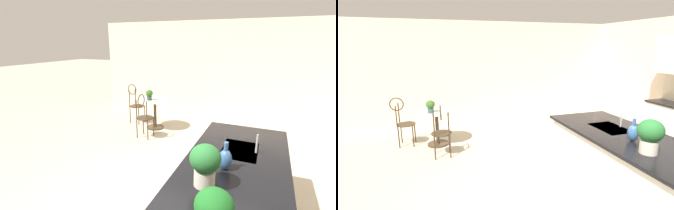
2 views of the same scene
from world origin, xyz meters
TOP-DOWN VIEW (x-y plane):
  - ground_plane at (0.00, 0.00)m, footprint 40.00×40.00m
  - wall_left_window at (-4.26, 0.00)m, footprint 0.12×7.80m
  - kitchen_island at (0.30, 0.85)m, footprint 2.80×1.06m
  - bistro_table at (-2.69, -1.48)m, footprint 0.80×0.80m
  - chair_near_window at (-2.87, -2.16)m, footprint 0.41×0.50m
  - chair_by_island at (-2.01, -1.43)m, footprint 0.49×0.39m
  - sink_faucet at (-0.25, 1.03)m, footprint 0.02×0.02m
  - potted_plant_on_table at (-2.60, -1.59)m, footprint 0.18×0.18m
  - potted_plant_counter_near at (0.60, 0.65)m, footprint 0.27×0.27m
  - vase_on_counter at (0.25, 0.77)m, footprint 0.13×0.13m

SIDE VIEW (x-z plane):
  - ground_plane at x=0.00m, z-range 0.00..0.00m
  - bistro_table at x=-2.69m, z-range 0.08..0.82m
  - kitchen_island at x=0.30m, z-range 0.00..0.92m
  - chair_near_window at x=-2.87m, z-range 0.05..1.09m
  - chair_by_island at x=-2.01m, z-range 0.05..1.09m
  - potted_plant_on_table at x=-2.60m, z-range 0.76..1.01m
  - sink_faucet at x=-0.25m, z-range 0.92..1.14m
  - vase_on_counter at x=0.25m, z-range 0.89..1.17m
  - potted_plant_counter_near at x=0.60m, z-range 0.95..1.33m
  - wall_left_window at x=-4.26m, z-range 0.00..2.70m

